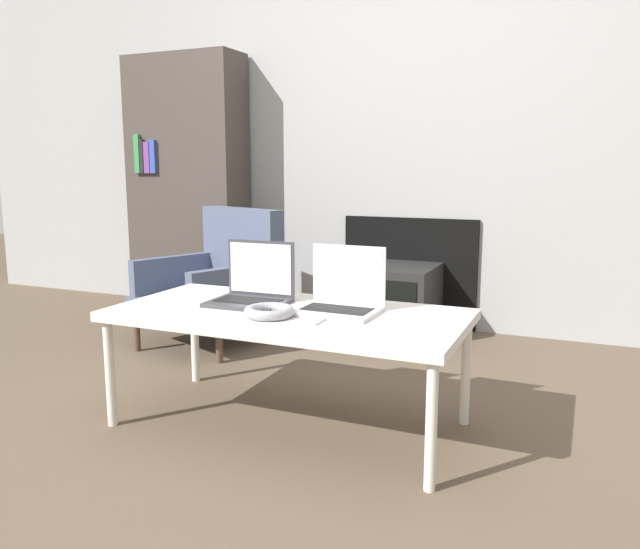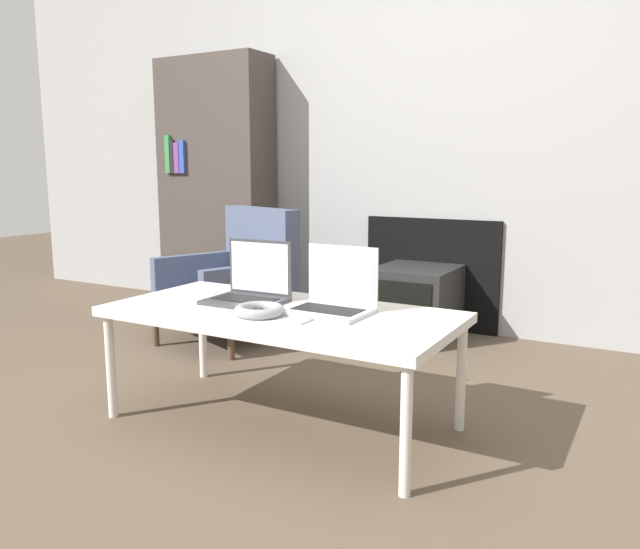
{
  "view_description": "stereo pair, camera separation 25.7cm",
  "coord_description": "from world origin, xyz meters",
  "px_view_note": "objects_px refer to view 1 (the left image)",
  "views": [
    {
      "loc": [
        1.01,
        -1.83,
        0.97
      ],
      "look_at": [
        0.0,
        0.5,
        0.54
      ],
      "focal_mm": 35.0,
      "sensor_mm": 36.0,
      "label": 1
    },
    {
      "loc": [
        1.24,
        -1.71,
        0.97
      ],
      "look_at": [
        0.0,
        0.5,
        0.54
      ],
      "focal_mm": 35.0,
      "sensor_mm": 36.0,
      "label": 2
    }
  ],
  "objects_px": {
    "laptop_left": "(253,289)",
    "armchair": "(220,278)",
    "laptop_right": "(341,297)",
    "tv": "(397,300)",
    "phone": "(316,319)",
    "headphones": "(269,312)"
  },
  "relations": [
    {
      "from": "headphones",
      "to": "tv",
      "type": "distance_m",
      "value": 1.56
    },
    {
      "from": "laptop_right",
      "to": "tv",
      "type": "xyz_separation_m",
      "value": [
        -0.19,
        1.35,
        -0.3
      ]
    },
    {
      "from": "phone",
      "to": "tv",
      "type": "distance_m",
      "value": 1.55
    },
    {
      "from": "headphones",
      "to": "armchair",
      "type": "xyz_separation_m",
      "value": [
        -0.87,
        1.03,
        -0.11
      ]
    },
    {
      "from": "laptop_right",
      "to": "phone",
      "type": "xyz_separation_m",
      "value": [
        -0.03,
        -0.17,
        -0.05
      ]
    },
    {
      "from": "laptop_left",
      "to": "laptop_right",
      "type": "xyz_separation_m",
      "value": [
        0.37,
        0.0,
        0.0
      ]
    },
    {
      "from": "laptop_left",
      "to": "phone",
      "type": "height_order",
      "value": "laptop_left"
    },
    {
      "from": "phone",
      "to": "laptop_right",
      "type": "bearing_deg",
      "value": 80.55
    },
    {
      "from": "tv",
      "to": "armchair",
      "type": "height_order",
      "value": "armchair"
    },
    {
      "from": "laptop_left",
      "to": "tv",
      "type": "relative_size",
      "value": 0.61
    },
    {
      "from": "laptop_right",
      "to": "laptop_left",
      "type": "bearing_deg",
      "value": -179.02
    },
    {
      "from": "laptop_left",
      "to": "tv",
      "type": "height_order",
      "value": "laptop_left"
    },
    {
      "from": "headphones",
      "to": "phone",
      "type": "height_order",
      "value": "headphones"
    },
    {
      "from": "laptop_right",
      "to": "tv",
      "type": "distance_m",
      "value": 1.4
    },
    {
      "from": "laptop_left",
      "to": "armchair",
      "type": "bearing_deg",
      "value": 128.11
    },
    {
      "from": "laptop_left",
      "to": "headphones",
      "type": "distance_m",
      "value": 0.25
    },
    {
      "from": "tv",
      "to": "armchair",
      "type": "relative_size",
      "value": 0.6
    },
    {
      "from": "phone",
      "to": "tv",
      "type": "xyz_separation_m",
      "value": [
        -0.16,
        1.52,
        -0.25
      ]
    },
    {
      "from": "laptop_left",
      "to": "laptop_right",
      "type": "distance_m",
      "value": 0.37
    },
    {
      "from": "headphones",
      "to": "armchair",
      "type": "bearing_deg",
      "value": 130.19
    },
    {
      "from": "laptop_left",
      "to": "tv",
      "type": "xyz_separation_m",
      "value": [
        0.19,
        1.35,
        -0.3
      ]
    },
    {
      "from": "tv",
      "to": "laptop_left",
      "type": "bearing_deg",
      "value": -97.82
    }
  ]
}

